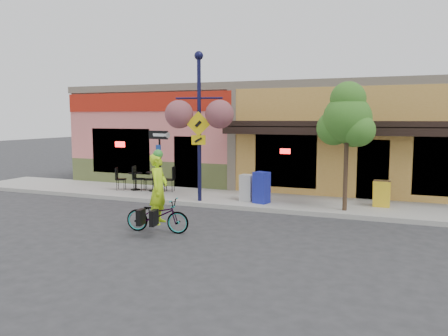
{
  "coord_description": "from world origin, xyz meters",
  "views": [
    {
      "loc": [
        5.12,
        -12.98,
        3.06
      ],
      "look_at": [
        -0.19,
        0.5,
        1.4
      ],
      "focal_mm": 35.0,
      "sensor_mm": 36.0,
      "label": 1
    }
  ],
  "objects_px": {
    "street_tree": "(346,146)",
    "cyclist_rider": "(159,198)",
    "bicycle": "(157,215)",
    "one_way_sign": "(160,164)",
    "newspaper_box_grey": "(247,188)",
    "lamp_post": "(199,127)",
    "newspaper_box_blue": "(261,188)",
    "building": "(281,135)"
  },
  "relations": [
    {
      "from": "building",
      "to": "bicycle",
      "type": "height_order",
      "value": "building"
    },
    {
      "from": "newspaper_box_grey",
      "to": "street_tree",
      "type": "distance_m",
      "value": 3.77
    },
    {
      "from": "one_way_sign",
      "to": "street_tree",
      "type": "distance_m",
      "value": 6.61
    },
    {
      "from": "cyclist_rider",
      "to": "one_way_sign",
      "type": "height_order",
      "value": "one_way_sign"
    },
    {
      "from": "cyclist_rider",
      "to": "lamp_post",
      "type": "xyz_separation_m",
      "value": [
        -0.56,
        3.83,
        1.81
      ]
    },
    {
      "from": "lamp_post",
      "to": "newspaper_box_blue",
      "type": "distance_m",
      "value": 3.01
    },
    {
      "from": "cyclist_rider",
      "to": "one_way_sign",
      "type": "distance_m",
      "value": 4.42
    },
    {
      "from": "newspaper_box_blue",
      "to": "street_tree",
      "type": "height_order",
      "value": "street_tree"
    },
    {
      "from": "building",
      "to": "lamp_post",
      "type": "bearing_deg",
      "value": -100.82
    },
    {
      "from": "one_way_sign",
      "to": "newspaper_box_blue",
      "type": "distance_m",
      "value": 3.84
    },
    {
      "from": "one_way_sign",
      "to": "building",
      "type": "bearing_deg",
      "value": 80.79
    },
    {
      "from": "cyclist_rider",
      "to": "newspaper_box_blue",
      "type": "xyz_separation_m",
      "value": [
        1.6,
        4.21,
        -0.25
      ]
    },
    {
      "from": "building",
      "to": "one_way_sign",
      "type": "bearing_deg",
      "value": -113.35
    },
    {
      "from": "bicycle",
      "to": "one_way_sign",
      "type": "bearing_deg",
      "value": 21.46
    },
    {
      "from": "cyclist_rider",
      "to": "lamp_post",
      "type": "bearing_deg",
      "value": 1.03
    },
    {
      "from": "cyclist_rider",
      "to": "bicycle",
      "type": "bearing_deg",
      "value": 82.69
    },
    {
      "from": "building",
      "to": "street_tree",
      "type": "relative_size",
      "value": 4.45
    },
    {
      "from": "one_way_sign",
      "to": "street_tree",
      "type": "bearing_deg",
      "value": 15.93
    },
    {
      "from": "lamp_post",
      "to": "bicycle",
      "type": "bearing_deg",
      "value": -94.4
    },
    {
      "from": "cyclist_rider",
      "to": "newspaper_box_grey",
      "type": "height_order",
      "value": "cyclist_rider"
    },
    {
      "from": "bicycle",
      "to": "one_way_sign",
      "type": "distance_m",
      "value": 4.47
    },
    {
      "from": "lamp_post",
      "to": "street_tree",
      "type": "height_order",
      "value": "lamp_post"
    },
    {
      "from": "newspaper_box_grey",
      "to": "cyclist_rider",
      "type": "bearing_deg",
      "value": -96.93
    },
    {
      "from": "lamp_post",
      "to": "newspaper_box_grey",
      "type": "bearing_deg",
      "value": 9.43
    },
    {
      "from": "building",
      "to": "cyclist_rider",
      "type": "height_order",
      "value": "building"
    },
    {
      "from": "street_tree",
      "to": "bicycle",
      "type": "bearing_deg",
      "value": -137.8
    },
    {
      "from": "lamp_post",
      "to": "newspaper_box_grey",
      "type": "height_order",
      "value": "lamp_post"
    },
    {
      "from": "one_way_sign",
      "to": "street_tree",
      "type": "height_order",
      "value": "street_tree"
    },
    {
      "from": "lamp_post",
      "to": "one_way_sign",
      "type": "relative_size",
      "value": 2.11
    },
    {
      "from": "bicycle",
      "to": "cyclist_rider",
      "type": "xyz_separation_m",
      "value": [
        0.05,
        0.0,
        0.48
      ]
    },
    {
      "from": "building",
      "to": "bicycle",
      "type": "distance_m",
      "value": 10.63
    },
    {
      "from": "building",
      "to": "bicycle",
      "type": "xyz_separation_m",
      "value": [
        -0.75,
        -10.45,
        -1.79
      ]
    },
    {
      "from": "building",
      "to": "street_tree",
      "type": "distance_m",
      "value": 7.4
    },
    {
      "from": "newspaper_box_blue",
      "to": "street_tree",
      "type": "relative_size",
      "value": 0.26
    },
    {
      "from": "street_tree",
      "to": "newspaper_box_blue",
      "type": "bearing_deg",
      "value": 176.46
    },
    {
      "from": "newspaper_box_grey",
      "to": "building",
      "type": "bearing_deg",
      "value": 98.52
    },
    {
      "from": "newspaper_box_blue",
      "to": "street_tree",
      "type": "distance_m",
      "value": 3.19
    },
    {
      "from": "street_tree",
      "to": "cyclist_rider",
      "type": "bearing_deg",
      "value": -137.48
    },
    {
      "from": "building",
      "to": "newspaper_box_blue",
      "type": "height_order",
      "value": "building"
    },
    {
      "from": "cyclist_rider",
      "to": "lamp_post",
      "type": "height_order",
      "value": "lamp_post"
    },
    {
      "from": "cyclist_rider",
      "to": "newspaper_box_grey",
      "type": "relative_size",
      "value": 2.02
    },
    {
      "from": "bicycle",
      "to": "street_tree",
      "type": "xyz_separation_m",
      "value": [
        4.45,
        4.04,
        1.73
      ]
    }
  ]
}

